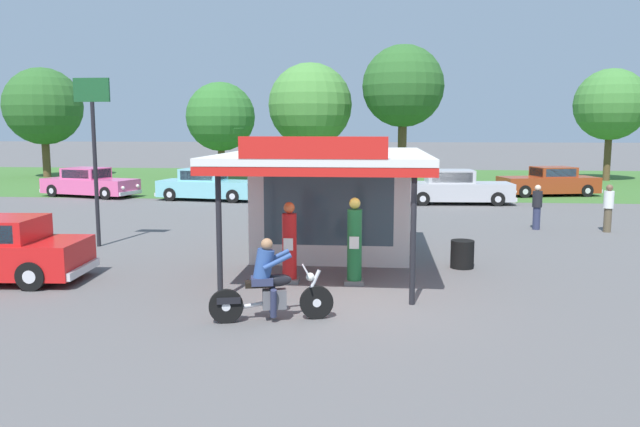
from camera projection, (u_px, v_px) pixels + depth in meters
ground_plane at (361, 299)px, 13.15m from camera, size 300.00×300.00×0.00m
grass_verge_strip at (375, 181)px, 42.73m from camera, size 120.00×24.00×0.01m
service_station_kiosk at (332, 195)px, 17.37m from camera, size 4.92×7.56×3.43m
gas_pump_nearside at (289, 246)px, 14.47m from camera, size 0.44×0.44×1.90m
gas_pump_offside at (354, 245)px, 14.32m from camera, size 0.44×0.44×2.02m
motorcycle_with_rider at (270, 287)px, 11.59m from camera, size 2.29×0.84×1.58m
parked_car_back_row_right at (549, 183)px, 33.32m from camera, size 5.53×2.99×1.55m
parked_car_back_row_far_left at (89, 184)px, 32.83m from camera, size 5.55×3.14×1.53m
parked_car_second_row_spare at (349, 180)px, 34.58m from camera, size 5.21×2.68×1.52m
parked_car_back_row_centre at (455, 188)px, 29.72m from camera, size 5.39×2.17×1.63m
parked_car_back_row_left at (207, 186)px, 31.23m from camera, size 5.30×2.57×1.59m
bystander_standing_back_lot at (608, 207)px, 21.55m from camera, size 0.34×0.34×1.67m
bystander_leaning_by_kiosk at (537, 206)px, 22.11m from camera, size 0.34×0.34×1.60m
tree_oak_left at (401, 88)px, 44.81m from camera, size 5.90×5.90×9.56m
tree_oak_far_right at (42, 108)px, 45.29m from camera, size 5.58×5.58×7.97m
tree_oak_distant_spare at (222, 118)px, 42.20m from camera, size 4.67×4.67×6.71m
tree_oak_far_left at (611, 105)px, 42.31m from camera, size 4.85×4.85×7.62m
tree_oak_right at (310, 105)px, 46.83m from camera, size 6.30×6.30×8.48m
roadside_pole_sign at (94, 133)px, 18.59m from camera, size 1.10×0.12×5.07m
spare_tire_stack at (462, 254)px, 16.08m from camera, size 0.60×0.60×0.72m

